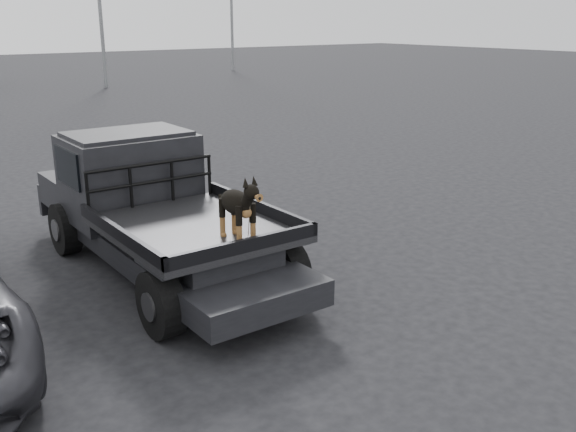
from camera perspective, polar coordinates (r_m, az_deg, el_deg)
ground at (r=7.50m, az=-2.35°, el=-9.19°), size 120.00×120.00×0.00m
flatbed_ute at (r=8.84m, az=-11.16°, el=-2.08°), size 2.00×5.40×0.92m
ute_cab at (r=9.44m, az=-13.96°, el=4.66°), size 1.72×1.30×0.88m
headache_rack at (r=8.80m, az=-12.00°, el=2.79°), size 1.80×0.08×0.55m
dog at (r=7.21m, az=-4.54°, el=0.72°), size 0.32×0.60×0.74m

